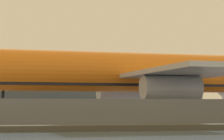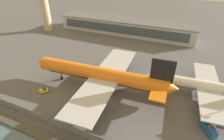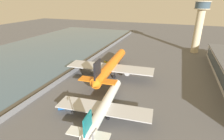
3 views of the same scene
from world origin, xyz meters
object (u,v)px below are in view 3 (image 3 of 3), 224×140
object	(u,v)px
ops_van	(65,106)
control_tower	(199,23)
cargo_jet_orange	(111,66)
baggage_tug	(106,62)
passenger_jet_white_teal	(105,106)

from	to	relation	value
ops_van	control_tower	size ratio (longest dim) A/B	0.13
cargo_jet_orange	baggage_tug	size ratio (longest dim) A/B	16.97
cargo_jet_orange	baggage_tug	bearing A→B (deg)	-149.88
baggage_tug	passenger_jet_white_teal	bearing A→B (deg)	21.87
control_tower	ops_van	bearing A→B (deg)	-27.18
baggage_tug	ops_van	xyz separation A→B (m)	(57.68, 5.05, 0.47)
ops_van	control_tower	xyz separation A→B (m)	(-108.47, 55.70, 23.45)
baggage_tug	control_tower	world-z (taller)	control_tower
baggage_tug	ops_van	distance (m)	57.90
passenger_jet_white_teal	baggage_tug	size ratio (longest dim) A/B	12.51
cargo_jet_orange	passenger_jet_white_teal	bearing A→B (deg)	17.00
ops_van	control_tower	distance (m)	124.17
passenger_jet_white_teal	baggage_tug	bearing A→B (deg)	-158.13
control_tower	baggage_tug	bearing A→B (deg)	-50.10
passenger_jet_white_teal	cargo_jet_orange	bearing A→B (deg)	-163.00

